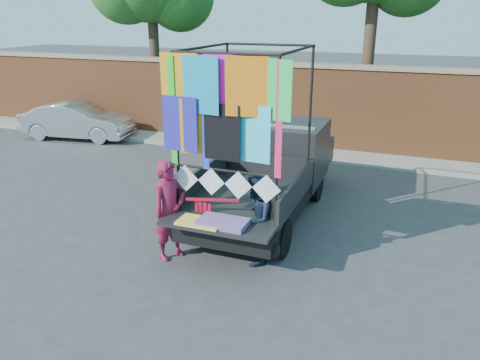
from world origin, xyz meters
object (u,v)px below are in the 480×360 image
(man, at_px, (256,220))
(pickup_truck, at_px, (274,167))
(sedan, at_px, (77,121))
(woman, at_px, (170,210))

(man, bearing_deg, pickup_truck, -173.17)
(pickup_truck, relative_size, sedan, 1.49)
(sedan, xyz_separation_m, man, (8.31, -5.73, 0.17))
(pickup_truck, xyz_separation_m, woman, (-0.94, -2.88, -0.01))
(sedan, bearing_deg, woman, -140.30)
(sedan, bearing_deg, man, -133.48)
(woman, distance_m, man, 1.46)
(pickup_truck, distance_m, woman, 3.03)
(pickup_truck, bearing_deg, woman, -108.11)
(woman, bearing_deg, man, -51.01)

